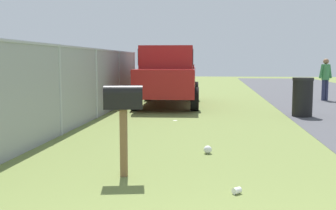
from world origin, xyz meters
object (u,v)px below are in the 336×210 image
(pickup_truck, at_px, (168,75))
(trash_bin, at_px, (303,97))
(mailbox, at_px, (123,104))
(pedestrian, at_px, (325,76))

(pickup_truck, relative_size, trash_bin, 4.72)
(mailbox, bearing_deg, pedestrian, -36.57)
(mailbox, height_order, pedestrian, pedestrian)
(pickup_truck, height_order, trash_bin, pickup_truck)
(pedestrian, bearing_deg, pickup_truck, 91.61)
(pedestrian, bearing_deg, mailbox, 132.91)
(mailbox, relative_size, pickup_truck, 0.24)
(trash_bin, distance_m, pedestrian, 5.34)
(pickup_truck, xyz_separation_m, trash_bin, (-2.44, -4.15, -0.54))
(trash_bin, bearing_deg, pedestrian, -20.92)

